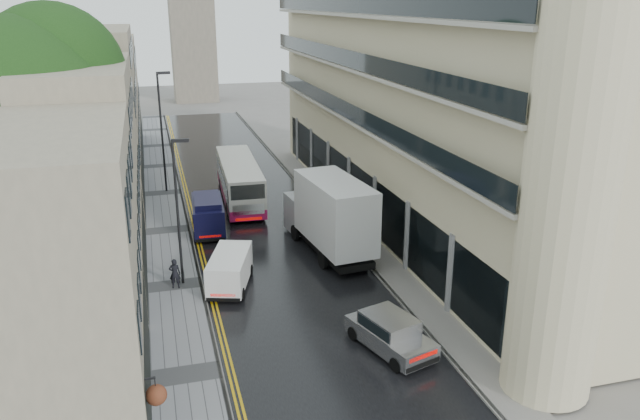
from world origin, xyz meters
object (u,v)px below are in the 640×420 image
pedestrian (175,273)px  lamp_post_far (162,133)px  tree_near (15,159)px  white_lorry (323,229)px  tree_far (58,123)px  white_van (209,282)px  silver_hatchback (397,354)px  cream_bus (227,194)px  navy_van (195,223)px  lamp_post_near (178,214)px

pedestrian → lamp_post_far: (0.24, 17.40, 3.64)m
tree_near → lamp_post_far: bearing=66.9°
tree_near → white_lorry: size_ratio=1.61×
tree_far → white_van: (7.90, -15.67, -5.30)m
silver_hatchback → cream_bus: bearing=83.6°
navy_van → lamp_post_near: (-1.14, -5.99, 2.65)m
pedestrian → lamp_post_near: (0.38, 0.49, 2.95)m
lamp_post_far → tree_near: bearing=-124.9°
white_van → lamp_post_near: lamp_post_near is taller
cream_bus → silver_hatchback: bearing=-76.9°
tree_far → navy_van: bearing=-44.2°
pedestrian → cream_bus: bearing=-100.9°
white_lorry → lamp_post_far: bearing=108.1°
cream_bus → white_lorry: (3.79, -10.28, 0.80)m
tree_near → pedestrian: (6.68, -1.16, -6.04)m
white_van → lamp_post_near: (-1.14, 2.00, 2.92)m
cream_bus → pedestrian: (-4.07, -10.84, -0.58)m
tree_far → navy_van: (7.90, -7.68, -5.03)m
lamp_post_near → silver_hatchback: bearing=-46.6°
tree_far → lamp_post_far: tree_far is taller
pedestrian → lamp_post_near: 3.01m
white_lorry → silver_hatchback: (0.09, -10.34, -1.49)m
white_lorry → lamp_post_far: size_ratio=0.98×
white_van → cream_bus: bearing=96.0°
tree_near → white_van: tree_near is taller
white_van → lamp_post_near: 3.72m
cream_bus → pedestrian: bearing=-108.1°
white_van → navy_van: navy_van is taller
cream_bus → lamp_post_near: lamp_post_near is taller
navy_van → pedestrian: navy_van is taller
cream_bus → navy_van: 5.05m
navy_van → cream_bus: bearing=63.0°
pedestrian → tree_far: bearing=-56.1°
white_lorry → navy_van: white_lorry is taller
tree_far → lamp_post_near: tree_far is taller
tree_near → pedestrian: tree_near is taller
silver_hatchback → lamp_post_near: 13.12m
silver_hatchback → navy_van: bearing=94.5°
tree_far → lamp_post_near: (6.76, -13.67, -2.38)m
tree_near → navy_van: (8.20, 5.32, -5.74)m
tree_near → lamp_post_far: 17.81m
tree_near → tree_far: size_ratio=1.11×
white_lorry → lamp_post_near: (-7.48, -0.07, 1.57)m
navy_van → pedestrian: bearing=-99.9°
silver_hatchback → pedestrian: 12.61m
pedestrian → tree_near: bearing=-0.2°
white_lorry → white_van: bearing=-168.2°
white_lorry → navy_van: size_ratio=1.86×
cream_bus → lamp_post_near: bearing=-107.2°
tree_near → navy_van: 11.34m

